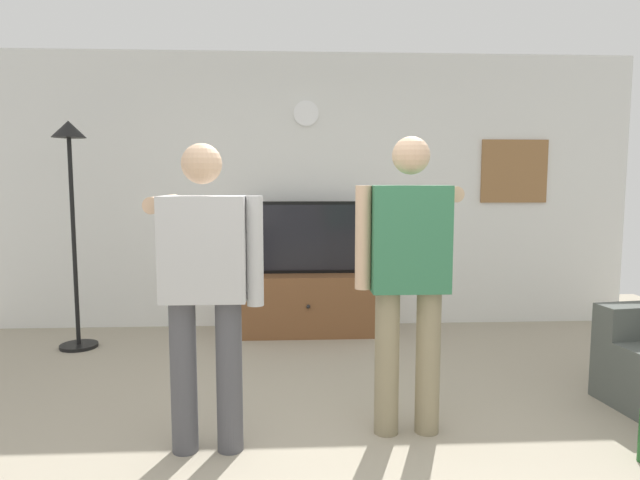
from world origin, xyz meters
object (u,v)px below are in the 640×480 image
Objects in this scene: floor_lamp at (71,187)px; framed_picture at (514,171)px; wall_clock at (306,113)px; television at (307,237)px; person_standing_nearer_lamp at (205,279)px; tv_stand at (307,303)px; person_standing_nearer_couch at (409,267)px.

framed_picture is at bearing 9.12° from floor_lamp.
wall_clock is 0.36× the size of framed_picture.
person_standing_nearer_lamp reaches higher than television.
person_standing_nearer_couch is (0.51, -2.12, 0.68)m from tv_stand.
wall_clock is 0.15× the size of person_standing_nearer_lamp.
person_standing_nearer_couch is at bearing -123.18° from framed_picture.
tv_stand is at bearing -171.98° from framed_picture.
wall_clock is at bearing 76.69° from person_standing_nearer_lamp.
tv_stand is 1.09× the size of television.
floor_lamp is at bearing -169.75° from tv_stand.
wall_clock is (0.00, 0.24, 1.19)m from television.
wall_clock reaches higher than floor_lamp.
wall_clock is 2.17m from framed_picture.
floor_lamp is at bearing -168.48° from television.
tv_stand is 2.34m from floor_lamp.
floor_lamp reaches higher than tv_stand.
person_standing_nearer_couch is (0.51, -2.41, -1.14)m from wall_clock.
person_standing_nearer_couch reaches higher than person_standing_nearer_lamp.
floor_lamp is at bearing 126.47° from person_standing_nearer_lamp.
framed_picture is 3.78m from person_standing_nearer_lamp.
tv_stand is 2.29m from person_standing_nearer_couch.
framed_picture is at bearing 0.14° from wall_clock.
floor_lamp is (-2.02, -0.37, 1.11)m from tv_stand.
floor_lamp reaches higher than person_standing_nearer_lamp.
person_standing_nearer_couch is at bearing -77.97° from wall_clock.
floor_lamp reaches higher than person_standing_nearer_couch.
person_standing_nearer_lamp is 0.97× the size of person_standing_nearer_couch.
person_standing_nearer_couch is at bearing -76.66° from television.
framed_picture is 2.95m from person_standing_nearer_couch.
television reaches higher than tv_stand.
wall_clock is 2.24m from floor_lamp.
floor_lamp is 1.15× the size of person_standing_nearer_couch.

